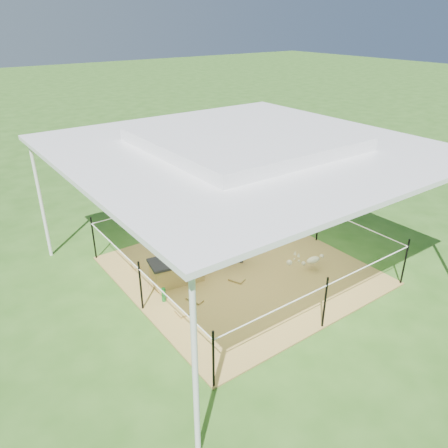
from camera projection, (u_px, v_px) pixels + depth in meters
ground at (241, 271)px, 9.09m from camera, size 90.00×90.00×0.00m
hay_patch at (241, 270)px, 9.08m from camera, size 4.60×4.60×0.03m
canopy_tent at (243, 144)px, 7.92m from camera, size 6.30×6.30×2.90m
rope_fence at (241, 244)px, 8.81m from camera, size 4.54×4.54×1.00m
straw_bale at (177, 271)px, 8.60m from camera, size 1.05×0.66×0.44m
dark_cloth at (176, 260)px, 8.50m from camera, size 1.13×0.73×0.05m
woman at (179, 233)px, 8.31m from camera, size 0.36×0.47×1.18m
green_bottle at (164, 295)px, 8.02m from camera, size 0.09×0.09×0.27m
pony at (231, 244)px, 9.02m from camera, size 1.28×0.78×1.00m
pink_hat at (232, 219)px, 8.77m from camera, size 0.31×0.31×0.15m
foal at (313, 259)px, 8.98m from camera, size 0.92×0.53×0.50m
trash_barrel at (227, 156)px, 14.99m from camera, size 0.69×0.69×0.91m
picnic_table_near at (148, 152)px, 15.90m from camera, size 1.67×1.30×0.65m
picnic_table_far at (203, 131)px, 18.70m from camera, size 1.80×1.44×0.67m
distant_person at (161, 148)px, 15.27m from camera, size 0.70×0.62×1.21m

